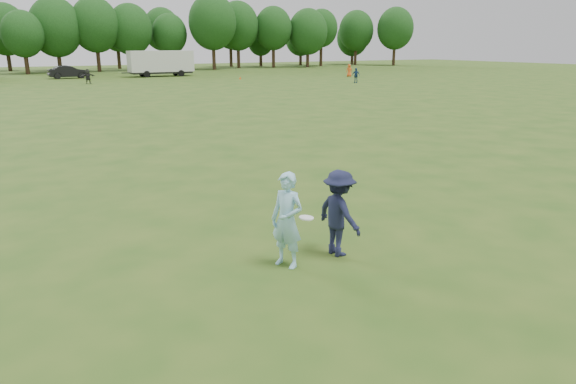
# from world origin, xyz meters

# --- Properties ---
(ground) EXTENTS (200.00, 200.00, 0.00)m
(ground) POSITION_xyz_m (0.00, 0.00, 0.00)
(ground) COLOR #284B15
(ground) RESTS_ON ground
(thrower) EXTENTS (0.67, 0.77, 1.79)m
(thrower) POSITION_xyz_m (-1.05, -0.53, 0.89)
(thrower) COLOR #92CDE2
(thrower) RESTS_ON ground
(defender) EXTENTS (0.74, 1.16, 1.70)m
(defender) POSITION_xyz_m (0.09, -0.54, 0.85)
(defender) COLOR #181B36
(defender) RESTS_ON ground
(player_far_b) EXTENTS (0.81, 0.97, 1.56)m
(player_far_b) POSITION_xyz_m (28.16, 37.23, 0.78)
(player_far_b) COLOR navy
(player_far_b) RESTS_ON ground
(player_far_c) EXTENTS (0.91, 0.79, 1.56)m
(player_far_c) POSITION_xyz_m (33.72, 46.21, 0.78)
(player_far_c) COLOR #EF571C
(player_far_c) RESTS_ON ground
(player_far_d) EXTENTS (1.44, 0.54, 1.53)m
(player_far_d) POSITION_xyz_m (2.90, 49.65, 0.76)
(player_far_d) COLOR #282828
(player_far_d) RESTS_ON ground
(car_f) EXTENTS (4.71, 1.93, 1.52)m
(car_f) POSITION_xyz_m (2.23, 60.08, 0.76)
(car_f) COLOR black
(car_f) RESTS_ON ground
(field_cone) EXTENTS (0.28, 0.28, 0.30)m
(field_cone) POSITION_xyz_m (19.79, 48.77, 0.15)
(field_cone) COLOR #E5440C
(field_cone) RESTS_ON ground
(disc_in_play) EXTENTS (0.30, 0.30, 0.05)m
(disc_in_play) POSITION_xyz_m (-0.77, -0.74, 0.96)
(disc_in_play) COLOR white
(disc_in_play) RESTS_ON ground
(cargo_trailer) EXTENTS (9.00, 2.75, 3.20)m
(cargo_trailer) POSITION_xyz_m (13.16, 58.64, 1.78)
(cargo_trailer) COLOR silver
(cargo_trailer) RESTS_ON ground
(treeline) EXTENTS (130.35, 18.39, 11.74)m
(treeline) POSITION_xyz_m (2.81, 76.90, 6.26)
(treeline) COLOR #332114
(treeline) RESTS_ON ground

